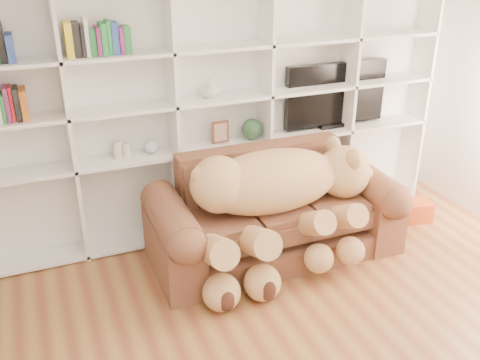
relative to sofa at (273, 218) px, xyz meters
name	(u,v)px	position (x,y,z in m)	size (l,w,h in m)	color
wall_back	(213,87)	(-0.26, 0.82, 1.00)	(5.00, 0.02, 2.70)	silver
bookshelf	(192,98)	(-0.50, 0.68, 0.96)	(4.43, 0.35, 2.40)	white
sofa	(273,218)	(0.00, 0.00, 0.00)	(2.18, 0.94, 0.91)	brown
teddy_bear	(277,196)	(-0.06, -0.18, 0.31)	(1.80, 0.94, 1.04)	tan
throw_pillow	(213,189)	(-0.51, 0.15, 0.31)	(0.38, 0.12, 0.38)	maroon
gift_box	(416,210)	(1.60, 0.00, -0.24)	(0.26, 0.24, 0.20)	#B24317
tv	(335,95)	(0.97, 0.67, 0.84)	(1.08, 0.18, 0.64)	black
picture_frame	(220,132)	(-0.27, 0.62, 0.63)	(0.17, 0.03, 0.21)	#562F1D
green_vase	(252,129)	(0.05, 0.62, 0.62)	(0.20, 0.20, 0.20)	#29502F
figurine_tall	(118,150)	(-1.21, 0.62, 0.60)	(0.08, 0.08, 0.15)	beige
figurine_short	(126,150)	(-1.13, 0.62, 0.59)	(0.08, 0.08, 0.13)	beige
snow_globe	(151,146)	(-0.91, 0.62, 0.59)	(0.12, 0.12, 0.12)	silver
shelf_vase	(209,88)	(-0.36, 0.62, 1.06)	(0.16, 0.16, 0.17)	beige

